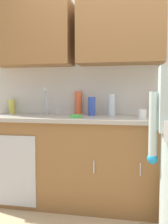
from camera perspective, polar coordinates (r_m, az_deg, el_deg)
name	(u,v)px	position (r m, az deg, el deg)	size (l,w,h in m)	color
kitchen_wall_with_uppers	(113,68)	(2.95, 6.63, 9.79)	(4.80, 0.44, 2.70)	beige
counter_cabinet	(72,161)	(2.81, -2.69, -11.01)	(1.90, 0.62, 0.90)	brown
countertop	(72,118)	(2.72, -2.65, -1.41)	(1.96, 0.66, 0.04)	#A8A093
sink	(46,117)	(2.82, -8.53, -1.16)	(0.50, 0.36, 0.35)	#B7BABF
bottle_water_tall	(156,104)	(2.86, 15.87, 1.67)	(0.06, 0.06, 0.26)	#E05933
bottle_soap	(12,107)	(3.22, -15.92, 1.16)	(0.07, 0.07, 0.17)	#D8D14C
bottle_water_short	(112,105)	(2.80, 6.22, 1.55)	(0.08, 0.08, 0.24)	silver
bottle_dish_liquid	(92,106)	(2.83, 1.74, 1.31)	(0.08, 0.08, 0.21)	#334CB2
bottle_cleaner_spray	(78,103)	(2.94, -1.29, 2.02)	(0.08, 0.08, 0.27)	#E05933
cup_by_sink	(143,114)	(2.54, 13.00, -0.42)	(0.08, 0.08, 0.09)	white
knife_on_counter	(2,115)	(3.04, -17.93, -0.59)	(0.24, 0.02, 0.01)	silver
sponge	(76,116)	(2.57, -1.80, -0.95)	(0.11, 0.07, 0.03)	#4CBF4C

